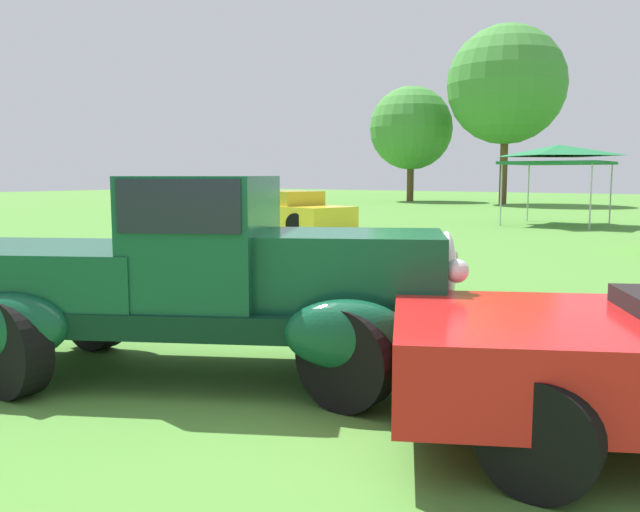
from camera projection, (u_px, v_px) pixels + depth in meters
ground_plane at (265, 387)px, 5.42m from camera, size 120.00×120.00×0.00m
feature_pickup_truck at (197, 275)px, 5.65m from camera, size 4.49×3.33×1.70m
show_car_yellow at (290, 212)px, 20.15m from camera, size 4.41×2.66×1.22m
canopy_tent_left_field at (559, 153)px, 22.48m from camera, size 3.17×3.17×2.71m
treeline_far_left at (411, 128)px, 42.54m from camera, size 5.28×5.28×7.29m
treeline_mid_left at (506, 85)px, 38.01m from camera, size 6.72×6.72×10.16m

